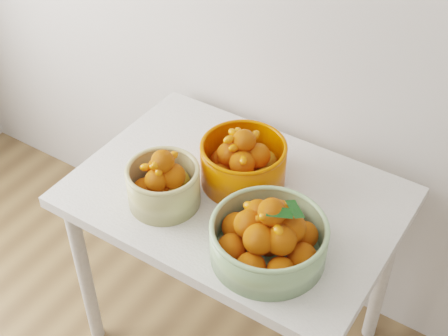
{
  "coord_description": "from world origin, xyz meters",
  "views": [
    {
      "loc": [
        0.49,
        0.39,
        2.08
      ],
      "look_at": [
        -0.24,
        1.51,
        0.92
      ],
      "focal_mm": 50.0,
      "sensor_mm": 36.0,
      "label": 1
    }
  ],
  "objects_px": {
    "table": "(235,215)",
    "bowl_green": "(269,237)",
    "bowl_cream": "(163,184)",
    "bowl_orange": "(243,162)"
  },
  "relations": [
    {
      "from": "bowl_green",
      "to": "bowl_orange",
      "type": "bearing_deg",
      "value": 134.4
    },
    {
      "from": "bowl_green",
      "to": "bowl_cream",
      "type": "bearing_deg",
      "value": 177.29
    },
    {
      "from": "bowl_green",
      "to": "bowl_orange",
      "type": "distance_m",
      "value": 0.32
    },
    {
      "from": "table",
      "to": "bowl_green",
      "type": "height_order",
      "value": "bowl_green"
    },
    {
      "from": "bowl_green",
      "to": "bowl_orange",
      "type": "relative_size",
      "value": 0.94
    },
    {
      "from": "bowl_orange",
      "to": "bowl_green",
      "type": "bearing_deg",
      "value": -45.6
    },
    {
      "from": "bowl_cream",
      "to": "bowl_orange",
      "type": "distance_m",
      "value": 0.26
    },
    {
      "from": "table",
      "to": "bowl_cream",
      "type": "relative_size",
      "value": 3.47
    },
    {
      "from": "table",
      "to": "bowl_green",
      "type": "bearing_deg",
      "value": -38.45
    },
    {
      "from": "table",
      "to": "bowl_orange",
      "type": "xyz_separation_m",
      "value": [
        -0.01,
        0.06,
        0.17
      ]
    }
  ]
}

